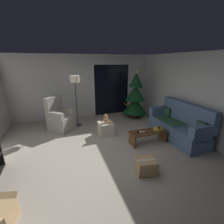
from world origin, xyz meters
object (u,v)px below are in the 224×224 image
object	(u,v)px
armchair	(60,118)
ottoman	(106,129)
cell_phone	(159,128)
remote_white	(142,132)
book_stack	(158,129)
remote_black	(138,132)
christmas_tree	(135,97)
floor_lamp	(75,84)
teddy_bear_honey	(106,119)
cardboard_box_taped_mid_floor	(146,166)
couch	(179,126)
coffee_table	(148,135)
cardboard_box_open_near_shelf	(1,216)

from	to	relation	value
armchair	ottoman	bearing A→B (deg)	-33.20
cell_phone	armchair	xyz separation A→B (m)	(-2.65, 1.81, -0.04)
remote_white	book_stack	size ratio (longest dim) A/B	0.57
remote_black	christmas_tree	world-z (taller)	christmas_tree
cell_phone	remote_white	bearing A→B (deg)	-166.63
remote_black	floor_lamp	xyz separation A→B (m)	(-1.42, 1.89, 1.13)
teddy_bear_honey	cardboard_box_taped_mid_floor	world-z (taller)	teddy_bear_honey
cell_phone	teddy_bear_honey	size ratio (longest dim) A/B	0.50
couch	book_stack	size ratio (longest dim) A/B	7.11
remote_white	floor_lamp	world-z (taller)	floor_lamp
remote_white	teddy_bear_honey	xyz separation A→B (m)	(-0.78, 0.89, 0.15)
ottoman	cell_phone	bearing A→B (deg)	-35.64
armchair	christmas_tree	bearing A→B (deg)	5.58
couch	remote_black	xyz separation A→B (m)	(-1.35, 0.07, -0.03)
remote_white	teddy_bear_honey	bearing A→B (deg)	54.30
ottoman	remote_black	bearing A→B (deg)	-51.89
armchair	remote_black	bearing A→B (deg)	-40.75
coffee_table	ottoman	distance (m)	1.33
cardboard_box_taped_mid_floor	cardboard_box_open_near_shelf	xyz separation A→B (m)	(-2.54, -0.29, 0.00)
armchair	cardboard_box_open_near_shelf	xyz separation A→B (m)	(-0.92, -3.13, -0.25)
christmas_tree	cardboard_box_taped_mid_floor	size ratio (longest dim) A/B	4.14
armchair	floor_lamp	size ratio (longest dim) A/B	0.63
book_stack	floor_lamp	xyz separation A→B (m)	(-2.04, 1.96, 1.11)
remote_black	book_stack	world-z (taller)	book_stack
couch	remote_black	distance (m)	1.35
couch	floor_lamp	distance (m)	3.56
cell_phone	christmas_tree	bearing A→B (deg)	99.74
christmas_tree	ottoman	size ratio (longest dim) A/B	4.36
remote_black	book_stack	xyz separation A→B (m)	(0.62, -0.07, 0.03)
ottoman	cardboard_box_open_near_shelf	world-z (taller)	ottoman
couch	teddy_bear_honey	distance (m)	2.21
teddy_bear_honey	book_stack	bearing A→B (deg)	-35.58
floor_lamp	teddy_bear_honey	world-z (taller)	floor_lamp
remote_white	christmas_tree	size ratio (longest dim) A/B	0.08
remote_black	book_stack	size ratio (longest dim) A/B	0.57
christmas_tree	cardboard_box_taped_mid_floor	xyz separation A→B (m)	(-1.32, -3.13, -0.71)
christmas_tree	ottoman	xyz separation A→B (m)	(-1.61, -1.16, -0.65)
book_stack	cardboard_box_taped_mid_floor	distance (m)	1.47
book_stack	ottoman	xyz separation A→B (m)	(-1.29, 0.93, -0.19)
christmas_tree	cardboard_box_taped_mid_floor	world-z (taller)	christmas_tree
couch	cardboard_box_taped_mid_floor	world-z (taller)	couch
armchair	teddy_bear_honey	world-z (taller)	armchair
ottoman	cardboard_box_open_near_shelf	size ratio (longest dim) A/B	0.78
teddy_bear_honey	cardboard_box_open_near_shelf	distance (m)	3.21
book_stack	teddy_bear_honey	world-z (taller)	teddy_bear_honey
remote_white	armchair	bearing A→B (deg)	63.35
remote_white	cardboard_box_taped_mid_floor	distance (m)	1.20
remote_black	book_stack	bearing A→B (deg)	-176.03
couch	floor_lamp	bearing A→B (deg)	144.65
couch	teddy_bear_honey	xyz separation A→B (m)	(-2.01, 0.92, 0.13)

